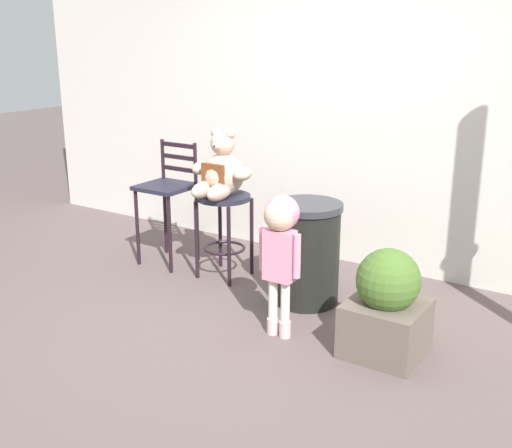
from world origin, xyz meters
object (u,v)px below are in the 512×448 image
Objects in this scene: trash_bin at (307,253)px; planter_with_shrub at (387,307)px; bar_stool_with_teddy at (224,217)px; teddy_bear at (221,172)px; child_walking at (281,236)px; bar_chair_empty at (168,192)px.

trash_bin reaches higher than planter_with_shrub.
trash_bin reaches higher than bar_stool_with_teddy.
teddy_bear is 0.70× the size of trash_bin.
planter_with_shrub is (1.66, -0.51, -0.58)m from teddy_bear.
teddy_bear is 1.18m from child_walking.
teddy_bear reaches higher than trash_bin.
teddy_bear is at bearing 1.25° from child_walking.
teddy_bear is 1.83m from planter_with_shrub.
bar_stool_with_teddy is at bearing -1.91° from bar_chair_empty.
bar_chair_empty is 1.52× the size of planter_with_shrub.
planter_with_shrub is at bearing -28.72° from trash_bin.
teddy_bear is 0.67m from bar_chair_empty.
bar_stool_with_teddy is 0.84m from trash_bin.
bar_stool_with_teddy reaches higher than planter_with_shrub.
trash_bin is at bearing -4.16° from teddy_bear.
trash_bin is 0.95m from planter_with_shrub.
child_walking reaches higher than bar_stool_with_teddy.
bar_stool_with_teddy is 0.63m from bar_chair_empty.
planter_with_shrub is at bearing -13.89° from bar_chair_empty.
bar_stool_with_teddy is 1.75m from planter_with_shrub.
child_walking is (0.96, -0.66, -0.19)m from teddy_bear.
child_walking is at bearing -78.04° from trash_bin.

